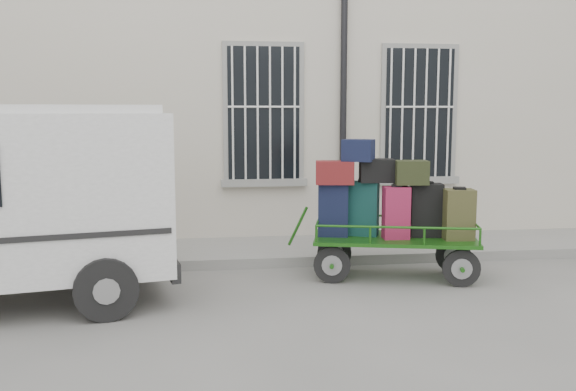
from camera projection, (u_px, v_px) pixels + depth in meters
The scene contains 4 objects.
ground at pixel (319, 293), 8.15m from camera, with size 80.00×80.00×0.00m, color slate.
building at pixel (271, 76), 13.15m from camera, with size 24.00×5.15×6.00m.
sidewalk at pixel (294, 250), 10.30m from camera, with size 24.00×1.70×0.15m, color gray.
luggage_cart at pixel (389, 212), 8.78m from camera, with size 2.64×1.51×1.91m.
Camera 1 is at (-1.47, -7.79, 2.31)m, focal length 40.00 mm.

